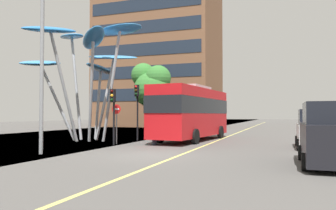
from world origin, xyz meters
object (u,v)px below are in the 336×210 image
Objects in this scene: traffic_light_island_mid at (164,107)px; car_parked_near at (329,136)px; red_bus at (192,111)px; traffic_light_kerb_near at (113,104)px; street_lamp at (48,49)px; traffic_light_kerb_far at (137,100)px; leaf_sculpture at (85,55)px; car_parked_mid at (316,130)px; no_entry_sign at (116,118)px; pedestrian at (155,132)px.

car_parked_near is at bearing -50.28° from traffic_light_island_mid.
traffic_light_kerb_near is (-3.55, -5.09, 0.34)m from red_bus.
street_lamp is at bearing -177.96° from car_parked_near.
traffic_light_kerb_far is at bearing -91.94° from traffic_light_island_mid.
leaf_sculpture is 2.37× the size of traffic_light_kerb_far.
leaf_sculpture is at bearing -160.29° from red_bus.
traffic_light_kerb_far is (-0.05, 3.55, 0.38)m from traffic_light_kerb_near.
no_entry_sign is at bearing -173.93° from car_parked_mid.
traffic_light_kerb_near is 8.74m from traffic_light_island_mid.
traffic_light_kerb_near is 1.07m from no_entry_sign.
traffic_light_kerb_far reaches higher than no_entry_sign.
traffic_light_kerb_far is 1.59× the size of no_entry_sign.
traffic_light_kerb_far is at bearing 143.98° from car_parked_near.
traffic_light_kerb_far is (-3.60, -1.54, 0.73)m from red_bus.
no_entry_sign is (0.48, 5.81, -3.24)m from street_lamp.
red_bus is 1.07× the size of leaf_sculpture.
red_bus is 6.21m from traffic_light_kerb_near.
pedestrian is at bearing -47.56° from traffic_light_kerb_far.
pedestrian is (2.36, -2.58, -2.05)m from traffic_light_kerb_far.
red_bus is 6.22× the size of pedestrian.
traffic_light_kerb_far is 3.10m from no_entry_sign.
traffic_light_kerb_far is 2.47× the size of pedestrian.
car_parked_near is at bearing -25.22° from no_entry_sign.
red_bus is at bearing 73.25° from pedestrian.
traffic_light_kerb_far is at bearing 132.44° from pedestrian.
traffic_light_island_mid is at bearing 89.17° from traffic_light_kerb_near.
red_bus is at bearing 55.08° from traffic_light_kerb_near.
traffic_light_kerb_far is (3.59, 1.04, -3.28)m from leaf_sculpture.
car_parked_mid is (11.26, -6.82, -1.54)m from traffic_light_island_mid.
traffic_light_kerb_near is at bearing 157.43° from car_parked_near.
leaf_sculpture is at bearing 152.56° from no_entry_sign.
traffic_light_kerb_near reaches higher than car_parked_mid.
car_parked_mid is (11.43, -1.63, -1.86)m from traffic_light_kerb_far.
red_bus is 2.43× the size of car_parked_mid.
leaf_sculpture reaches higher than car_parked_mid.
traffic_light_kerb_far reaches higher than car_parked_near.
leaf_sculpture reaches higher than street_lamp.
traffic_light_kerb_far is 5.20m from traffic_light_island_mid.
pedestrian is at bearing -74.29° from traffic_light_island_mid.
no_entry_sign reaches higher than car_parked_near.
car_parked_mid is at bearing -22.02° from red_bus.
street_lamp reaches higher than pedestrian.
red_bus is 11.36m from street_lamp.
pedestrian is at bearing -106.75° from red_bus.
street_lamp is at bearing -93.10° from traffic_light_island_mid.
traffic_light_island_mid is 14.07m from street_lamp.
leaf_sculpture is 5.84× the size of pedestrian.
street_lamp is 4.80× the size of pedestrian.
traffic_light_kerb_near reaches higher than no_entry_sign.
traffic_light_island_mid is at bearing 86.90° from street_lamp.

